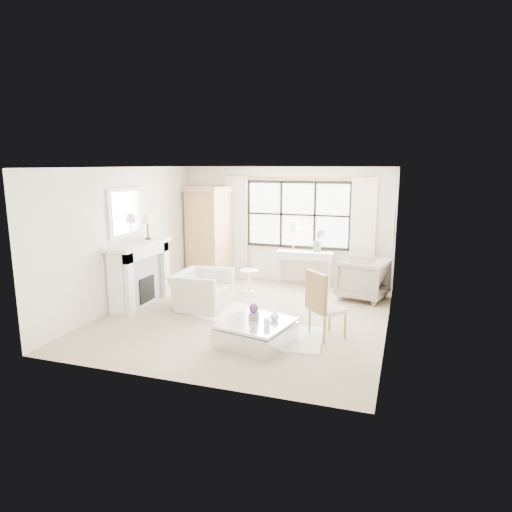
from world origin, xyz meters
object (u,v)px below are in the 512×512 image
(console_table, at_px, (305,268))
(club_armchair, at_px, (202,290))
(armoire, at_px, (208,232))
(coffee_table, at_px, (255,334))

(console_table, distance_m, club_armchair, 2.80)
(club_armchair, bearing_deg, armoire, 20.69)
(club_armchair, relative_size, coffee_table, 0.92)
(console_table, bearing_deg, armoire, 178.81)
(armoire, relative_size, console_table, 1.69)
(armoire, distance_m, coffee_table, 4.57)
(armoire, xyz_separation_m, coffee_table, (2.46, -3.72, -0.96))
(club_armchair, distance_m, coffee_table, 2.15)
(armoire, xyz_separation_m, club_armchair, (0.89, -2.27, -0.78))
(armoire, relative_size, coffee_table, 1.89)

